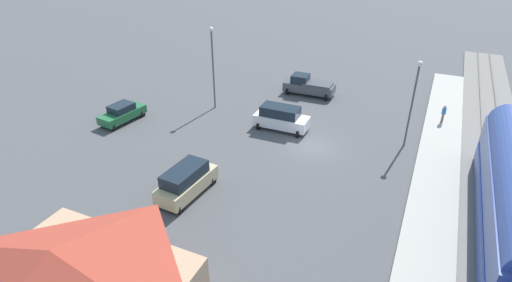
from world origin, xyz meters
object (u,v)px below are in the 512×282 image
Objects in this scene: sedan_green at (122,113)px; light_pole_near_platform at (414,94)px; light_pole_lot_center at (213,59)px; pedestrian_on_platform at (444,113)px; suv_white at (281,118)px; pickup_charcoal at (308,86)px; suv_tan at (186,181)px.

sedan_green is 25.90m from light_pole_near_platform.
pedestrian_on_platform is at bearing -166.20° from light_pole_lot_center.
suv_white reaches higher than sedan_green.
pickup_charcoal is 1.08× the size of suv_tan.
sedan_green is at bearing 44.42° from pickup_charcoal.
pickup_charcoal is 0.67× the size of light_pole_lot_center.
sedan_green is 14.94m from suv_white.
light_pole_lot_center reaches higher than light_pole_near_platform.
pedestrian_on_platform is 15.01m from suv_white.
suv_tan reaches higher than sedan_green.
suv_white is (-14.19, -4.68, 0.27)m from sedan_green.
suv_white is (13.33, 6.90, -0.13)m from pedestrian_on_platform.
suv_tan is 0.68× the size of light_pole_near_platform.
suv_tan is (15.61, 19.01, -0.13)m from pedestrian_on_platform.
light_pole_lot_center is (21.15, 5.19, 3.81)m from pedestrian_on_platform.
suv_white and suv_tan have the same top height.
pickup_charcoal is at bearing -135.58° from sedan_green.
pickup_charcoal is 0.73× the size of light_pole_near_platform.
sedan_green is 9.95m from light_pole_lot_center.
pedestrian_on_platform is 0.35× the size of suv_white.
suv_tan is at bearing 46.43° from light_pole_near_platform.
suv_white is at bearing 8.03° from light_pole_near_platform.
pedestrian_on_platform is 0.31× the size of pickup_charcoal.
suv_tan is (2.28, 12.11, 0.00)m from suv_white.
light_pole_near_platform is (-10.67, -1.51, 3.55)m from suv_white.
suv_white is at bearing 167.72° from light_pole_lot_center.
light_pole_lot_center is (7.50, 7.19, 4.06)m from pickup_charcoal.
pickup_charcoal is 19.41m from sedan_green.
suv_tan reaches higher than pickup_charcoal.
light_pole_near_platform reaches higher than sedan_green.
suv_tan is at bearing 111.87° from light_pole_lot_center.
sedan_green is 0.93× the size of suv_tan.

